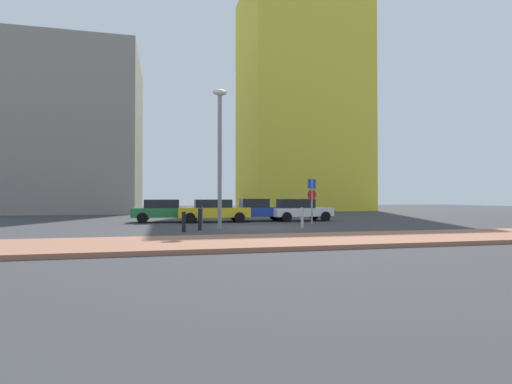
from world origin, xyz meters
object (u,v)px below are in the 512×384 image
at_px(parked_car_blue, 257,210).
at_px(street_lamp, 220,147).
at_px(parked_car_yellow, 213,210).
at_px(traffic_bollard_mid, 200,219).
at_px(parking_sign_post, 312,196).
at_px(traffic_bollard_far, 184,222).
at_px(parked_car_green, 166,210).
at_px(parked_car_white, 299,209).
at_px(parking_meter, 202,209).
at_px(traffic_bollard_near, 302,218).

bearing_deg(parked_car_blue, street_lamp, -118.72).
relative_size(parked_car_yellow, traffic_bollard_mid, 4.33).
xyz_separation_m(parked_car_yellow, parking_sign_post, (5.27, -3.42, 0.91)).
height_order(parking_sign_post, street_lamp, street_lamp).
xyz_separation_m(street_lamp, traffic_bollard_far, (-1.80, -1.27, -3.60)).
bearing_deg(parking_sign_post, traffic_bollard_mid, -157.60).
height_order(parking_sign_post, traffic_bollard_mid, parking_sign_post).
distance_m(parked_car_green, parked_car_yellow, 3.00).
distance_m(parked_car_blue, parked_car_white, 2.82).
xyz_separation_m(parked_car_green, parked_car_yellow, (2.91, -0.70, 0.01)).
bearing_deg(parked_car_green, parking_meter, -65.27).
height_order(traffic_bollard_near, traffic_bollard_far, traffic_bollard_near).
xyz_separation_m(parking_sign_post, traffic_bollard_mid, (-6.69, -2.76, -1.14)).
relative_size(parked_car_blue, traffic_bollard_mid, 3.89).
relative_size(parked_car_yellow, parking_meter, 3.22).
distance_m(parking_meter, street_lamp, 3.91).
distance_m(parked_car_yellow, traffic_bollard_far, 7.18).
bearing_deg(traffic_bollard_far, traffic_bollard_mid, 39.89).
xyz_separation_m(parking_meter, street_lamp, (0.64, -2.21, 3.16)).
height_order(street_lamp, traffic_bollard_near, street_lamp).
distance_m(parked_car_blue, traffic_bollard_mid, 8.03).
xyz_separation_m(parked_car_green, traffic_bollard_far, (0.71, -7.53, -0.29)).
bearing_deg(street_lamp, parked_car_blue, 61.28).
xyz_separation_m(parked_car_green, parking_sign_post, (8.18, -4.12, 0.91)).
bearing_deg(traffic_bollard_far, parked_car_yellow, 72.12).
bearing_deg(parked_car_green, parked_car_blue, -1.50).
bearing_deg(traffic_bollard_mid, parked_car_blue, 56.98).
xyz_separation_m(parked_car_yellow, traffic_bollard_near, (3.73, -6.00, -0.23)).
relative_size(parked_car_white, traffic_bollard_near, 3.96).
xyz_separation_m(parked_car_yellow, parked_car_white, (5.70, -0.08, 0.01)).
height_order(parked_car_green, parking_meter, parked_car_green).
xyz_separation_m(parked_car_white, traffic_bollard_mid, (-7.12, -6.10, -0.25)).
bearing_deg(parked_car_yellow, street_lamp, -94.11).
height_order(parked_car_green, traffic_bollard_mid, parked_car_green).
bearing_deg(parked_car_green, parked_car_yellow, -13.60).
relative_size(parking_sign_post, traffic_bollard_far, 2.92).
height_order(parked_car_blue, parking_sign_post, parking_sign_post).
bearing_deg(traffic_bollard_far, parked_car_white, 40.53).
bearing_deg(traffic_bollard_mid, parking_meter, 82.35).
bearing_deg(parked_car_white, traffic_bollard_mid, -139.40).
bearing_deg(parked_car_blue, parking_sign_post, -59.72).
bearing_deg(parking_sign_post, traffic_bollard_far, -155.47).
distance_m(parking_sign_post, traffic_bollard_far, 8.30).
height_order(parked_car_yellow, parking_sign_post, parking_sign_post).
xyz_separation_m(parked_car_green, street_lamp, (2.51, -6.27, 3.31)).
bearing_deg(parking_meter, parked_car_green, 114.73).
xyz_separation_m(street_lamp, traffic_bollard_mid, (-1.02, -0.62, -3.54)).
relative_size(parked_car_blue, parked_car_white, 0.97).
bearing_deg(parking_sign_post, traffic_bollard_near, -120.87).
height_order(parking_sign_post, traffic_bollard_near, parking_sign_post).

